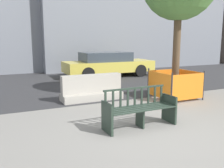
{
  "coord_description": "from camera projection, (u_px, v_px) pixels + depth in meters",
  "views": [
    {
      "loc": [
        -3.04,
        -4.31,
        1.97
      ],
      "look_at": [
        -0.17,
        1.83,
        0.75
      ],
      "focal_mm": 40.0,
      "sensor_mm": 36.0,
      "label": 1
    }
  ],
  "objects": [
    {
      "name": "jersey_barrier_centre",
      "position": [
        92.0,
        90.0,
        8.18
      ],
      "size": [
        2.0,
        0.69,
        0.84
      ],
      "color": "#ADA89E",
      "rests_on": "ground"
    },
    {
      "name": "street_asphalt",
      "position": [
        60.0,
        77.0,
        13.22
      ],
      "size": [
        120.0,
        12.0,
        0.01
      ],
      "primitive_type": "cube",
      "color": "#333335",
      "rests_on": "ground"
    },
    {
      "name": "street_bench",
      "position": [
        140.0,
        110.0,
        5.64
      ],
      "size": [
        1.7,
        0.55,
        0.88
      ],
      "color": "#28382D",
      "rests_on": "ground"
    },
    {
      "name": "construction_fence",
      "position": [
        175.0,
        84.0,
        8.43
      ],
      "size": [
        1.34,
        1.34,
        0.98
      ],
      "color": "#2D2D33",
      "rests_on": "ground"
    },
    {
      "name": "ground_plane",
      "position": [
        154.0,
        130.0,
        5.46
      ],
      "size": [
        200.0,
        200.0,
        0.0
      ],
      "primitive_type": "plane",
      "color": "gray"
    },
    {
      "name": "car_taxi_near",
      "position": [
        108.0,
        64.0,
        13.34
      ],
      "size": [
        4.76,
        1.91,
        1.3
      ],
      "color": "#DBC64C",
      "rests_on": "ground"
    }
  ]
}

